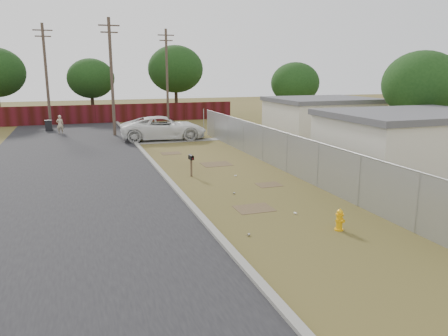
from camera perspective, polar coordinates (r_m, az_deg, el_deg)
name	(u,v)px	position (r m, az deg, el deg)	size (l,w,h in m)	color
ground	(229,177)	(21.33, 0.71, -1.17)	(120.00, 120.00, 0.00)	brown
street	(81,155)	(28.01, -18.19, 1.58)	(15.10, 60.00, 0.12)	black
chainlink_fence	(278,153)	(23.27, 7.12, 1.92)	(0.10, 27.06, 2.02)	gray
privacy_fence	(85,114)	(44.71, -17.74, 6.69)	(30.00, 0.12, 1.80)	#4A1016
utility_poles	(111,75)	(40.30, -14.55, 11.71)	(12.60, 8.24, 9.00)	brown
houses	(360,129)	(28.33, 17.36, 4.92)	(9.30, 17.24, 3.10)	beige
horizon_trees	(156,75)	(43.76, -8.86, 11.92)	(33.32, 31.94, 7.78)	#352818
fire_hydrant	(340,220)	(14.75, 14.86, -6.59)	(0.38, 0.38, 0.74)	#E7A40C
mailbox	(191,159)	(21.32, -4.31, 1.15)	(0.19, 0.47, 1.09)	brown
pickup_truck	(164,128)	(33.00, -7.90, 5.20)	(2.91, 6.31, 1.75)	white
pedestrian	(60,124)	(38.16, -20.63, 5.35)	(0.56, 0.37, 1.53)	tan
trash_bin	(49,125)	(40.31, -21.94, 5.18)	(0.63, 0.67, 0.93)	black
scattered_litter	(251,201)	(17.41, 3.59, -4.27)	(2.51, 7.62, 0.07)	white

